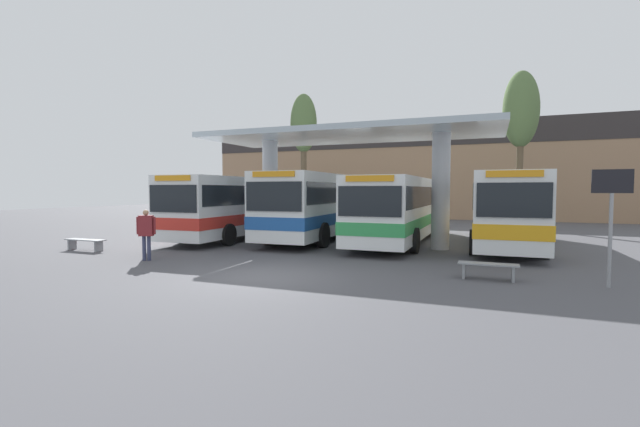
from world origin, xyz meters
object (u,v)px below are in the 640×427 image
waiting_bench_mid_platform (85,242)px  pedestrian_waiting (146,230)px  transit_bus_far_right_bay (504,206)px  poplar_tree_behind_left (304,127)px  transit_bus_left_bay (243,204)px  info_sign_platform (611,204)px  transit_bus_center_bay (322,203)px  waiting_bench_near_pillar (488,268)px  poplar_tree_behind_right (521,112)px  transit_bus_right_bay (401,206)px

waiting_bench_mid_platform → pedestrian_waiting: bearing=-13.2°
transit_bus_far_right_bay → poplar_tree_behind_left: 17.63m
transit_bus_left_bay → info_sign_platform: (15.04, -6.73, 0.40)m
transit_bus_center_bay → waiting_bench_near_pillar: size_ratio=7.23×
waiting_bench_mid_platform → poplar_tree_behind_right: size_ratio=0.19×
waiting_bench_near_pillar → transit_bus_right_bay: bearing=117.2°
transit_bus_left_bay → transit_bus_center_bay: 4.24m
waiting_bench_mid_platform → poplar_tree_behind_left: poplar_tree_behind_left is taller
transit_bus_right_bay → pedestrian_waiting: bearing=50.1°
info_sign_platform → waiting_bench_mid_platform: bearing=-179.6°
info_sign_platform → poplar_tree_behind_left: size_ratio=0.31×
transit_bus_center_bay → pedestrian_waiting: transit_bus_center_bay is taller
transit_bus_right_bay → waiting_bench_near_pillar: (3.98, -7.74, -1.37)m
transit_bus_far_right_bay → pedestrian_waiting: 14.87m
transit_bus_right_bay → info_sign_platform: bearing=131.7°
transit_bus_right_bay → poplar_tree_behind_right: (5.67, 10.47, 5.81)m
waiting_bench_near_pillar → poplar_tree_behind_left: size_ratio=0.16×
transit_bus_center_bay → pedestrian_waiting: (-3.17, -8.85, -0.73)m
transit_bus_center_bay → pedestrian_waiting: size_ratio=6.39×
transit_bus_far_right_bay → info_sign_platform: bearing=104.8°
transit_bus_left_bay → transit_bus_far_right_bay: transit_bus_far_right_bay is taller
waiting_bench_mid_platform → poplar_tree_behind_right: poplar_tree_behind_right is taller
info_sign_platform → poplar_tree_behind_right: poplar_tree_behind_right is taller
transit_bus_left_bay → transit_bus_right_bay: size_ratio=0.98×
pedestrian_waiting → poplar_tree_behind_right: poplar_tree_behind_right is taller
transit_bus_center_bay → waiting_bench_mid_platform: transit_bus_center_bay is taller
transit_bus_center_bay → waiting_bench_mid_platform: size_ratio=6.06×
transit_bus_right_bay → waiting_bench_near_pillar: 8.81m
transit_bus_far_right_bay → poplar_tree_behind_left: (-13.92, 9.30, 5.53)m
pedestrian_waiting → waiting_bench_near_pillar: bearing=-21.2°
transit_bus_right_bay → pedestrian_waiting: (-7.24, -8.73, -0.61)m
waiting_bench_near_pillar → transit_bus_far_right_bay: bearing=85.9°
transit_bus_center_bay → pedestrian_waiting: bearing=68.4°
transit_bus_center_bay → transit_bus_right_bay: (4.08, -0.12, -0.12)m
transit_bus_left_bay → transit_bus_center_bay: size_ratio=0.98×
transit_bus_far_right_bay → transit_bus_left_bay: bearing=3.9°
waiting_bench_mid_platform → info_sign_platform: 18.40m
transit_bus_far_right_bay → poplar_tree_behind_right: bearing=-97.5°
transit_bus_center_bay → poplar_tree_behind_left: size_ratio=1.17×
transit_bus_far_right_bay → waiting_bench_near_pillar: size_ratio=6.98×
waiting_bench_near_pillar → poplar_tree_behind_left: bearing=127.6°
waiting_bench_near_pillar → pedestrian_waiting: bearing=-174.9°
transit_bus_center_bay → transit_bus_right_bay: transit_bus_center_bay is taller
transit_bus_left_bay → waiting_bench_mid_platform: size_ratio=5.95×
poplar_tree_behind_left → info_sign_platform: bearing=-46.7°
transit_bus_far_right_bay → pedestrian_waiting: bearing=36.1°
transit_bus_center_bay → poplar_tree_behind_left: bearing=-62.7°
transit_bus_center_bay → poplar_tree_behind_left: 12.14m
transit_bus_right_bay → waiting_bench_mid_platform: size_ratio=6.08×
waiting_bench_mid_platform → pedestrian_waiting: pedestrian_waiting is taller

